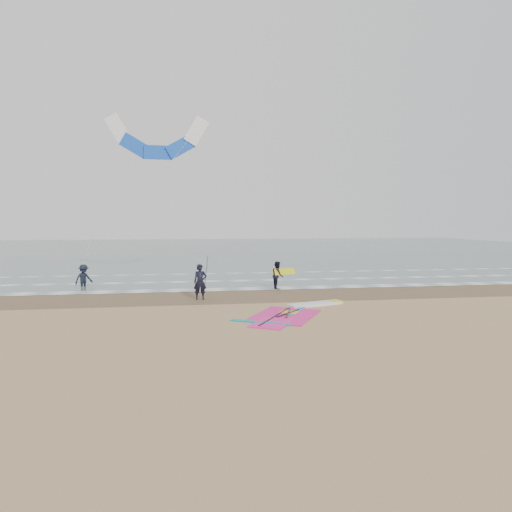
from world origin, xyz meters
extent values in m
plane|color=tan|center=(0.00, 0.00, 0.00)|extent=(120.00, 120.00, 0.00)
cube|color=#47605E|center=(0.00, 48.00, 0.01)|extent=(120.00, 80.00, 0.02)
cube|color=brown|center=(0.00, 6.00, 0.00)|extent=(120.00, 5.00, 0.01)
cube|color=white|center=(0.00, 8.20, 0.03)|extent=(120.00, 1.20, 0.02)
cube|color=white|center=(0.00, 12.00, 0.03)|extent=(120.00, 0.70, 0.02)
cube|color=white|center=(0.00, 16.50, 0.03)|extent=(120.00, 0.50, 0.01)
cube|color=white|center=(2.28, 2.54, 0.06)|extent=(2.76, 1.46, 0.13)
cube|color=yellow|center=(3.47, 2.91, 0.07)|extent=(0.66, 0.76, 0.14)
cube|color=#FE208F|center=(0.35, 0.39, 0.02)|extent=(3.76, 4.16, 0.04)
cube|color=#FE208F|center=(-0.45, -1.00, 0.02)|extent=(2.08, 2.32, 0.05)
cube|color=#0C8C99|center=(1.43, 1.79, 0.03)|extent=(1.92, 3.09, 0.05)
cube|color=#0C8C99|center=(-0.88, -0.79, 0.03)|extent=(2.26, 1.44, 0.05)
cube|color=yellow|center=(0.67, 0.93, 0.03)|extent=(0.97, 0.93, 0.06)
cylinder|color=black|center=(-0.08, 0.18, 0.05)|extent=(1.99, 3.38, 0.06)
cylinder|color=black|center=(0.57, 0.61, 0.08)|extent=(1.32, 1.46, 0.04)
cylinder|color=black|center=(0.57, 0.61, 0.08)|extent=(0.64, 1.85, 0.04)
imported|color=black|center=(-3.01, 5.00, 0.91)|extent=(0.69, 0.47, 1.82)
imported|color=black|center=(1.62, 7.97, 0.82)|extent=(0.66, 0.83, 1.65)
imported|color=black|center=(-9.85, 10.59, 0.87)|extent=(1.27, 1.22, 1.73)
cylinder|color=black|center=(-2.71, 5.00, 1.33)|extent=(0.17, 0.86, 1.82)
cube|color=yellow|center=(2.02, 7.87, 1.04)|extent=(1.30, 0.51, 0.39)
cube|color=white|center=(-7.94, 12.65, 9.94)|extent=(1.69, 0.23, 2.02)
cube|color=blue|center=(-6.88, 12.65, 8.88)|extent=(2.02, 0.26, 1.69)
cube|color=blue|center=(-5.43, 12.65, 8.49)|extent=(1.81, 0.24, 0.91)
cube|color=blue|center=(-3.97, 12.65, 8.88)|extent=(2.02, 0.26, 1.69)
cube|color=white|center=(-2.91, 12.65, 9.94)|extent=(1.69, 0.23, 2.02)
cylinder|color=beige|center=(-8.90, 11.62, 5.55)|extent=(1.93, 2.08, 8.79)
cylinder|color=beige|center=(-6.38, 11.62, 5.55)|extent=(6.96, 2.08, 8.80)
camera|label=1|loc=(-3.76, -18.16, 3.95)|focal=32.00mm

